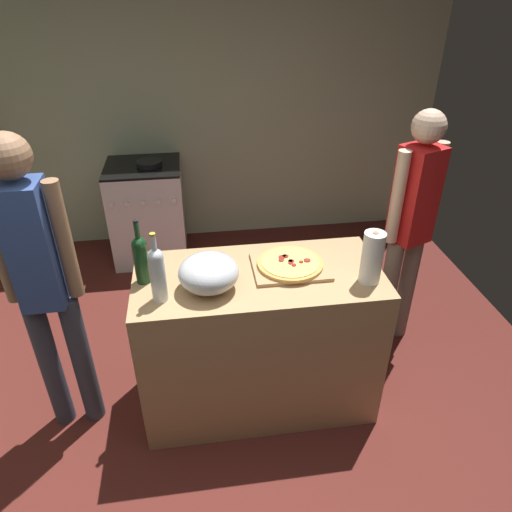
% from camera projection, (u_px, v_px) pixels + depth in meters
% --- Properties ---
extents(ground_plane, '(4.45, 3.51, 0.02)m').
position_uv_depth(ground_plane, '(212.00, 326.00, 3.53)').
color(ground_plane, '#511E19').
extents(kitchen_wall_rear, '(4.45, 0.10, 2.60)m').
position_uv_depth(kitchen_wall_rear, '(194.00, 100.00, 4.12)').
color(kitchen_wall_rear, '#99A889').
rests_on(kitchen_wall_rear, ground_plane).
extents(counter, '(1.32, 0.63, 0.91)m').
position_uv_depth(counter, '(258.00, 339.00, 2.71)').
color(counter, tan).
rests_on(counter, ground_plane).
extents(cutting_board, '(0.40, 0.32, 0.02)m').
position_uv_depth(cutting_board, '(290.00, 266.00, 2.52)').
color(cutting_board, tan).
rests_on(cutting_board, counter).
extents(pizza, '(0.35, 0.35, 0.03)m').
position_uv_depth(pizza, '(290.00, 263.00, 2.51)').
color(pizza, tan).
rests_on(pizza, cutting_board).
extents(mixing_bowl, '(0.30, 0.30, 0.18)m').
position_uv_depth(mixing_bowl, '(209.00, 273.00, 2.32)').
color(mixing_bowl, '#B2B2B7').
rests_on(mixing_bowl, counter).
extents(paper_towel_roll, '(0.11, 0.11, 0.28)m').
position_uv_depth(paper_towel_roll, '(372.00, 258.00, 2.35)').
color(paper_towel_roll, white).
rests_on(paper_towel_roll, counter).
extents(wine_bottle_clear, '(0.07, 0.07, 0.35)m').
position_uv_depth(wine_bottle_clear, '(141.00, 257.00, 2.34)').
color(wine_bottle_clear, '#143819').
rests_on(wine_bottle_clear, counter).
extents(wine_bottle_amber, '(0.08, 0.08, 0.37)m').
position_uv_depth(wine_bottle_amber, '(157.00, 272.00, 2.20)').
color(wine_bottle_amber, silver).
rests_on(wine_bottle_amber, counter).
extents(stove, '(0.63, 0.60, 0.91)m').
position_uv_depth(stove, '(148.00, 212.00, 4.17)').
color(stove, '#B7B7BC').
rests_on(stove, ground_plane).
extents(person_in_stripes, '(0.37, 0.21, 1.72)m').
position_uv_depth(person_in_stripes, '(42.00, 279.00, 2.29)').
color(person_in_stripes, '#383D4C').
rests_on(person_in_stripes, ground_plane).
extents(person_in_red, '(0.36, 0.27, 1.63)m').
position_uv_depth(person_in_red, '(411.00, 221.00, 2.93)').
color(person_in_red, slate).
rests_on(person_in_red, ground_plane).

